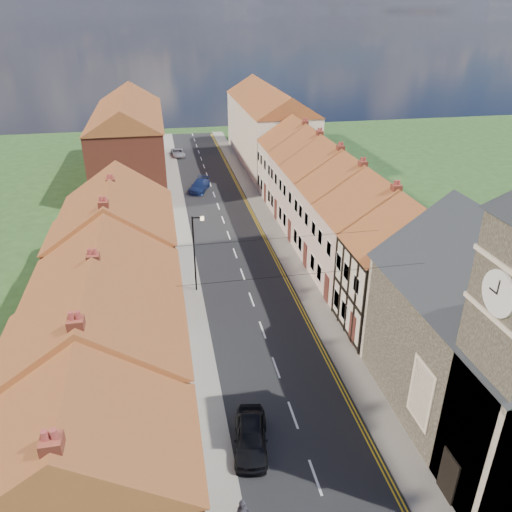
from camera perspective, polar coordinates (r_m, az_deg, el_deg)
The scene contains 21 objects.
road at distance 47.61m, azimuth -3.15°, elevation 2.38°, with size 7.00×90.00×0.02m, color black.
pavement_left at distance 47.26m, azimuth -8.44°, elevation 2.00°, with size 1.80×90.00×0.12m, color #99968B.
pavement_right at distance 48.31m, azimuth 2.03°, elevation 2.83°, with size 1.80×90.00×0.12m, color #99968B.
church at distance 26.03m, azimuth 26.87°, elevation -7.78°, with size 11.25×14.25×15.20m.
cottage_r_tudor at distance 33.34m, azimuth 17.06°, elevation -1.27°, with size 8.30×5.20×9.00m.
cottage_r_white_near at distance 37.70m, azimuth 13.49°, elevation 2.44°, with size 8.30×6.00×9.00m.
cottage_r_cream_mid at distance 42.29m, azimuth 10.61°, elevation 5.36°, with size 8.30×5.20×9.00m.
cottage_r_pink at distance 47.05m, azimuth 8.29°, elevation 7.67°, with size 8.30×6.00×9.00m.
cottage_r_white_far at distance 51.94m, azimuth 6.39°, elevation 9.56°, with size 8.30×5.20×9.00m.
cottage_r_cream_far at distance 56.92m, azimuth 4.80°, elevation 11.10°, with size 8.30×6.00×9.00m.
cottage_l_brick_near at distance 20.00m, azimuth -19.04°, elevation -23.55°, with size 8.30×5.70×8.80m.
cottage_l_cream at distance 24.07m, azimuth -17.57°, elevation -12.84°, with size 8.30×6.30×9.10m.
cottage_l_white at distance 29.41m, azimuth -16.48°, elevation -5.30°, with size 8.30×6.90×8.80m.
cottage_l_brick_mid at distance 34.70m, azimuth -15.83°, elevation 0.11°, with size 8.30×5.70×9.10m.
cottage_l_pink at distance 40.06m, azimuth -15.33°, elevation 3.49°, with size 8.30×6.30×8.80m.
block_right_far at distance 71.20m, azimuth 1.46°, elevation 14.91°, with size 8.30×24.20×10.50m.
block_left_far at distance 64.81m, azimuth -14.26°, elevation 13.01°, with size 8.30×24.20×10.50m.
lamppost at distance 36.75m, azimuth -6.96°, elevation 0.76°, with size 0.88×0.15×6.00m.
car_near at distance 25.70m, azimuth -0.60°, elevation -19.91°, with size 1.59×3.95×1.35m, color black.
car_far at distance 59.98m, azimuth -6.47°, elevation 7.99°, with size 1.78×4.38×1.27m, color navy.
car_distant at distance 75.63m, azimuth -8.91°, elevation 11.58°, with size 1.77×3.83×1.06m, color silver.
Camera 1 is at (-5.72, -13.20, 19.19)m, focal length 35.00 mm.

